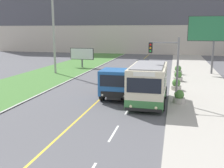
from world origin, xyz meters
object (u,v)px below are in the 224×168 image
object	(u,v)px
planter_round_near	(179,97)
billboard_large	(215,30)
traffic_light_mast	(168,62)
utility_pole_far	(54,31)
car_distant	(143,65)
city_bus	(148,84)
planter_round_third	(178,77)
planter_round_second	(176,85)
planter_round_far	(178,70)
billboard_small	(82,54)
dump_truck	(119,83)

from	to	relation	value
planter_round_near	billboard_large	bearing A→B (deg)	74.41
traffic_light_mast	planter_round_near	bearing A→B (deg)	5.93
utility_pole_far	car_distant	bearing A→B (deg)	26.39
city_bus	planter_round_third	bearing A→B (deg)	76.34
car_distant	planter_round_second	world-z (taller)	car_distant
planter_round_far	planter_round_third	bearing A→B (deg)	-90.34
planter_round_near	planter_round_second	world-z (taller)	planter_round_second
city_bus	planter_round_third	world-z (taller)	city_bus
car_distant	planter_round_second	size ratio (longest dim) A/B	4.17
billboard_small	planter_round_third	size ratio (longest dim) A/B	3.32
traffic_light_mast	planter_round_near	distance (m)	2.89
traffic_light_mast	planter_round_second	world-z (taller)	traffic_light_mast
dump_truck	planter_round_second	bearing A→B (deg)	40.50
car_distant	planter_round_second	bearing A→B (deg)	-69.03
city_bus	billboard_small	size ratio (longest dim) A/B	1.67
planter_round_near	planter_round_second	xyz separation A→B (m)	(-0.20, 4.61, -0.00)
dump_truck	traffic_light_mast	xyz separation A→B (m)	(3.95, -0.71, 1.99)
car_distant	billboard_small	size ratio (longest dim) A/B	1.18
billboard_small	billboard_large	bearing A→B (deg)	-6.05
billboard_small	planter_round_far	distance (m)	14.56
planter_round_third	dump_truck	bearing A→B (deg)	-119.57
city_bus	planter_round_third	xyz separation A→B (m)	(2.35, 9.68, -0.99)
car_distant	planter_round_far	bearing A→B (deg)	-30.04
billboard_large	planter_round_third	xyz separation A→B (m)	(-4.25, -6.02, -5.03)
planter_round_third	planter_round_near	bearing A→B (deg)	-90.01
car_distant	planter_round_near	world-z (taller)	car_distant
car_distant	billboard_small	xyz separation A→B (m)	(-9.26, 0.55, 1.33)
billboard_small	planter_round_far	size ratio (longest dim) A/B	3.25
planter_round_near	planter_round_second	bearing A→B (deg)	92.54
utility_pole_far	dump_truck	bearing A→B (deg)	-44.60
billboard_small	planter_round_far	xyz separation A→B (m)	(14.10, -3.35, -1.44)
traffic_light_mast	billboard_small	distance (m)	21.74
billboard_small	planter_round_near	bearing A→B (deg)	-50.69
billboard_large	planter_round_second	size ratio (longest dim) A/B	7.13
dump_truck	billboard_small	bearing A→B (deg)	119.02
utility_pole_far	planter_round_second	world-z (taller)	utility_pole_far
city_bus	planter_round_near	distance (m)	2.60
planter_round_near	planter_round_far	size ratio (longest dim) A/B	0.92
city_bus	utility_pole_far	bearing A→B (deg)	138.66
planter_round_near	planter_round_third	world-z (taller)	planter_round_third
traffic_light_mast	billboard_small	size ratio (longest dim) A/B	1.39
city_bus	traffic_light_mast	distance (m)	2.26
planter_round_second	billboard_small	bearing A→B (deg)	137.80
planter_round_second	city_bus	bearing A→B (deg)	-112.94
planter_round_far	utility_pole_far	bearing A→B (deg)	-170.65
traffic_light_mast	billboard_small	bearing A→B (deg)	127.24
billboard_large	billboard_small	xyz separation A→B (m)	(-18.32, 1.94, -3.57)
traffic_light_mast	planter_round_third	xyz separation A→B (m)	(0.94, 9.32, -2.71)
dump_truck	utility_pole_far	world-z (taller)	utility_pole_far
planter_round_near	planter_round_second	distance (m)	4.62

